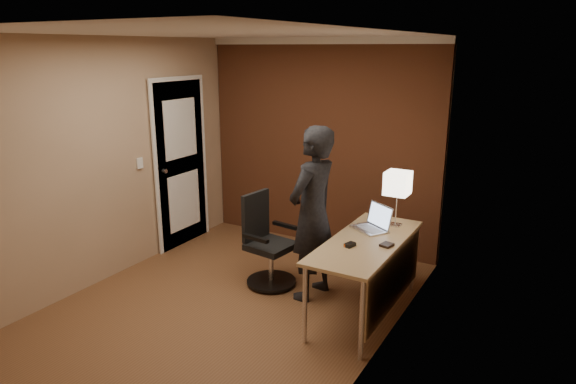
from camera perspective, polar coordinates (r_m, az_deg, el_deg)
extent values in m
plane|color=brown|center=(5.06, -6.70, -12.47)|extent=(4.00, 4.00, 0.00)
plane|color=white|center=(4.46, -7.76, 17.09)|extent=(4.00, 4.00, 0.00)
plane|color=tan|center=(6.28, 3.79, 5.33)|extent=(3.00, 0.00, 3.00)
plane|color=tan|center=(3.31, -28.40, -6.32)|extent=(3.00, 0.00, 3.00)
plane|color=tan|center=(5.61, -19.59, 3.18)|extent=(0.00, 4.00, 4.00)
plane|color=tan|center=(3.92, 10.69, -1.36)|extent=(0.00, 4.00, 4.00)
cube|color=brown|center=(6.25, 3.66, 5.28)|extent=(2.98, 0.06, 2.50)
cube|color=silver|center=(6.14, 3.83, 16.44)|extent=(3.00, 0.08, 0.08)
cube|color=silver|center=(5.47, -20.51, 15.60)|extent=(0.08, 4.00, 0.08)
cube|color=silver|center=(3.77, 11.06, 16.60)|extent=(0.08, 4.00, 0.08)
cube|color=silver|center=(6.40, -11.86, 2.94)|extent=(0.05, 0.82, 2.02)
cube|color=silver|center=(6.39, -11.76, 2.93)|extent=(0.02, 0.92, 2.12)
cylinder|color=silver|center=(6.14, -13.57, 2.28)|extent=(0.05, 0.05, 0.05)
cube|color=silver|center=(5.92, -16.15, 3.10)|extent=(0.02, 0.08, 0.12)
cube|color=tan|center=(4.65, 8.67, -5.51)|extent=(0.60, 1.50, 0.03)
cube|color=tan|center=(4.67, 11.77, -9.33)|extent=(0.02, 1.38, 0.54)
cylinder|color=silver|center=(4.32, 1.89, -12.40)|extent=(0.04, 0.04, 0.70)
cylinder|color=silver|center=(5.46, 8.70, -6.30)|extent=(0.04, 0.04, 0.70)
cylinder|color=silver|center=(4.14, 8.21, -13.90)|extent=(0.04, 0.04, 0.70)
cylinder|color=silver|center=(5.32, 13.76, -7.20)|extent=(0.04, 0.04, 0.70)
cube|color=silver|center=(5.06, 11.82, -3.59)|extent=(0.11, 0.11, 0.01)
cylinder|color=silver|center=(5.01, 11.92, -1.89)|extent=(0.01, 0.01, 0.30)
cube|color=white|center=(4.94, 12.09, 0.98)|extent=(0.22, 0.22, 0.22)
cube|color=silver|center=(4.91, 9.03, -4.07)|extent=(0.40, 0.37, 0.01)
cube|color=silver|center=(4.93, 10.17, -2.57)|extent=(0.31, 0.23, 0.22)
cube|color=#B2CCF2|center=(4.92, 10.13, -2.60)|extent=(0.28, 0.20, 0.19)
cube|color=gray|center=(4.89, 8.99, -4.02)|extent=(0.31, 0.26, 0.00)
cube|color=black|center=(4.48, 6.90, -5.84)|extent=(0.08, 0.11, 0.03)
cube|color=black|center=(4.54, 10.91, -5.79)|extent=(0.11, 0.13, 0.02)
cylinder|color=black|center=(5.43, -1.86, -9.87)|extent=(0.51, 0.51, 0.03)
cylinder|color=silver|center=(5.35, -1.88, -8.01)|extent=(0.05, 0.05, 0.38)
cube|color=black|center=(5.27, -1.90, -6.01)|extent=(0.47, 0.47, 0.06)
cube|color=black|center=(5.30, -3.61, -2.65)|extent=(0.10, 0.39, 0.50)
cube|color=black|center=(5.39, -0.31, -3.73)|extent=(0.31, 0.09, 0.04)
cube|color=black|center=(5.05, -3.63, -5.15)|extent=(0.31, 0.09, 0.04)
imported|color=black|center=(4.91, 2.74, -2.45)|extent=(0.49, 0.67, 1.70)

